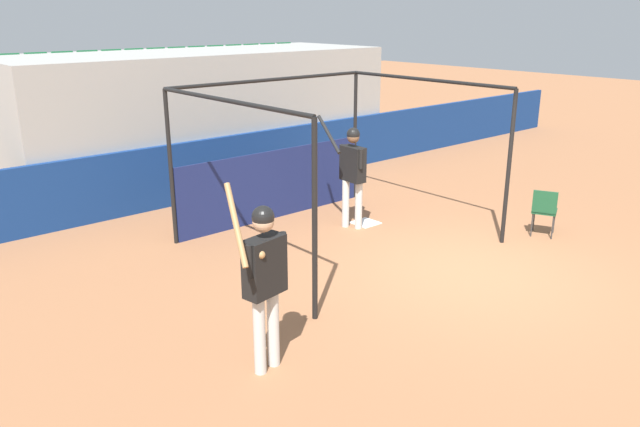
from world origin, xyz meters
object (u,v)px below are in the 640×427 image
(folding_chair, at_px, (545,208))
(baseball, at_px, (258,256))
(player_batter, at_px, (352,168))
(player_waiting, at_px, (264,272))

(folding_chair, relative_size, baseball, 11.35)
(folding_chair, bearing_deg, baseball, -143.93)
(player_batter, height_order, folding_chair, player_batter)
(player_batter, distance_m, folding_chair, 3.39)
(player_batter, xyz_separation_m, baseball, (-2.15, -0.12, -1.08))
(player_batter, bearing_deg, folding_chair, -135.85)
(player_waiting, height_order, baseball, player_waiting)
(player_batter, xyz_separation_m, player_waiting, (-3.96, -2.80, 0.03))
(folding_chair, bearing_deg, player_waiting, -112.34)
(player_waiting, relative_size, baseball, 28.91)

